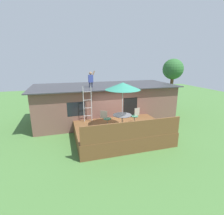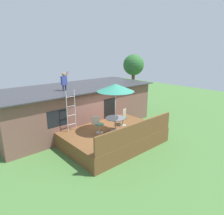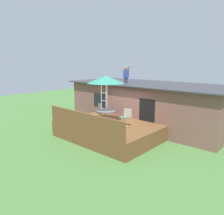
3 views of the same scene
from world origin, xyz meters
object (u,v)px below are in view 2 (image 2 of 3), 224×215
(patio_umbrella, at_px, (116,88))
(step_ladder, at_px, (71,111))
(patio_chair_right, at_px, (123,117))
(backyard_tree, at_px, (134,66))
(patio_chair_left, at_px, (98,125))
(patio_table, at_px, (115,121))
(person_figure, at_px, (64,80))

(patio_umbrella, xyz_separation_m, step_ladder, (-1.68, 1.61, -1.25))
(patio_chair_right, bearing_deg, backyard_tree, -163.18)
(patio_chair_left, xyz_separation_m, patio_chair_right, (1.80, -0.02, 0.00))
(patio_table, xyz_separation_m, person_figure, (-1.17, 3.12, 1.91))
(step_ladder, distance_m, person_figure, 2.12)
(patio_chair_left, height_order, backyard_tree, backyard_tree)
(patio_chair_left, height_order, patio_chair_right, same)
(patio_chair_right, bearing_deg, person_figure, -73.80)
(patio_umbrella, xyz_separation_m, person_figure, (-1.17, 3.12, 0.15))
(patio_umbrella, relative_size, backyard_tree, 0.55)
(patio_umbrella, height_order, backyard_tree, backyard_tree)
(person_figure, distance_m, patio_chair_left, 3.41)
(patio_umbrella, distance_m, patio_chair_left, 2.11)
(patio_chair_left, bearing_deg, patio_umbrella, -0.00)
(patio_table, height_order, patio_chair_left, patio_chair_left)
(patio_table, height_order, backyard_tree, backyard_tree)
(person_figure, relative_size, patio_chair_left, 1.21)
(patio_chair_right, bearing_deg, step_ladder, -46.51)
(patio_table, height_order, person_figure, person_figure)
(patio_umbrella, xyz_separation_m, backyard_tree, (6.51, 4.82, 0.50))
(person_figure, bearing_deg, patio_chair_right, -51.91)
(step_ladder, distance_m, patio_chair_right, 2.99)
(patio_table, height_order, patio_chair_right, patio_chair_right)
(step_ladder, height_order, backyard_tree, backyard_tree)
(patio_chair_left, bearing_deg, backyard_tree, 57.47)
(patio_table, distance_m, patio_umbrella, 1.76)
(patio_table, distance_m, patio_chair_left, 0.94)
(patio_chair_right, xyz_separation_m, backyard_tree, (5.53, 4.43, 2.39))
(patio_umbrella, distance_m, step_ladder, 2.64)
(patio_table, xyz_separation_m, patio_chair_right, (0.97, 0.39, -0.13))
(backyard_tree, bearing_deg, step_ladder, -158.56)
(step_ladder, relative_size, patio_chair_right, 2.39)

